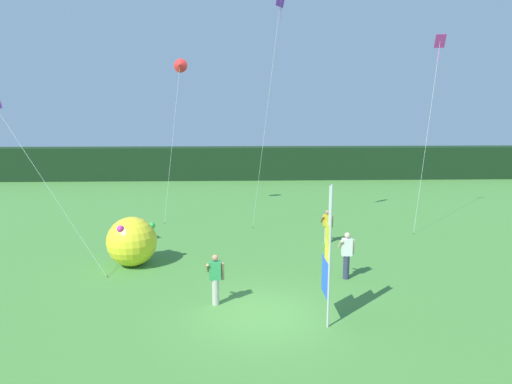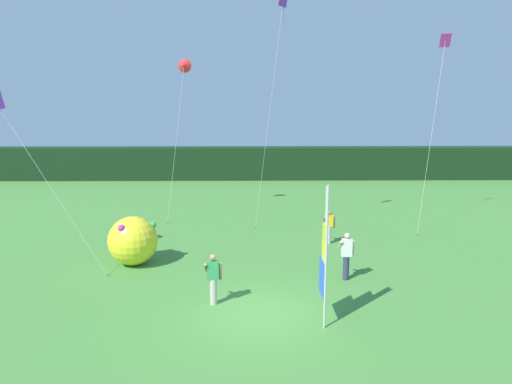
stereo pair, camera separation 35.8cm
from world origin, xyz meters
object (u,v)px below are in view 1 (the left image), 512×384
Objects in this scene: person_far_left at (347,254)px; kite_purple_diamond_1 at (279,12)px; kite_red_delta_0 at (180,66)px; kite_magenta_diamond_2 at (438,57)px; banner_flag at (327,257)px; person_near_banner at (215,278)px; person_mid_field at (327,226)px; inflatable_balloon at (132,241)px.

person_far_left is 11.96m from kite_purple_diamond_1.
kite_magenta_diamond_2 is (13.77, -2.26, 0.25)m from kite_red_delta_0.
kite_red_delta_0 is 6.89m from kite_purple_diamond_1.
person_far_left is at bearing -74.18° from kite_purple_diamond_1.
banner_flag reaches higher than person_near_banner.
banner_flag is at bearing -101.50° from person_mid_field.
kite_magenta_diamond_2 reaches higher than kite_red_delta_0.
kite_red_delta_0 is at bearing 84.37° from inflatable_balloon.
kite_red_delta_0 is 0.90× the size of kite_magenta_diamond_2.
kite_purple_diamond_1 is (2.68, 8.73, 9.75)m from person_near_banner.
kite_magenta_diamond_2 reaches higher than inflatable_balloon.
inflatable_balloon is at bearing -95.63° from kite_red_delta_0.
banner_flag is 7.93m from person_mid_field.
person_mid_field is 0.16× the size of kite_magenta_diamond_2.
banner_flag is 0.34× the size of kite_purple_diamond_1.
banner_flag is 15.77m from kite_magenta_diamond_2.
kite_purple_diamond_1 is at bearing -168.67° from kite_magenta_diamond_2.
person_mid_field is (4.77, 6.41, -0.04)m from person_near_banner.
inflatable_balloon is 17.93m from kite_magenta_diamond_2.
person_far_left is at bearing -56.22° from kite_red_delta_0.
banner_flag is 2.34× the size of person_far_left.
kite_purple_diamond_1 is 8.87m from kite_magenta_diamond_2.
person_far_left is at bearing 23.40° from person_near_banner.
kite_red_delta_0 is (-5.77, 13.98, 6.63)m from banner_flag.
kite_red_delta_0 is 13.96m from kite_magenta_diamond_2.
kite_magenta_diamond_2 is (6.61, 8.45, 7.89)m from person_far_left.
inflatable_balloon is at bearing -161.87° from person_mid_field.
inflatable_balloon is at bearing -140.75° from kite_purple_diamond_1.
kite_magenta_diamond_2 is at bearing 42.96° from person_near_banner.
inflatable_balloon is (-8.23, -2.69, 0.15)m from person_mid_field.
person_mid_field is 0.17× the size of kite_red_delta_0.
kite_purple_diamond_1 reaches higher than kite_red_delta_0.
kite_purple_diamond_1 is at bearing 132.00° from person_mid_field.
kite_red_delta_0 reaches higher than banner_flag.
kite_purple_diamond_1 reaches higher than person_far_left.
kite_magenta_diamond_2 is (11.20, 10.43, 7.95)m from person_near_banner.
inflatable_balloon is (-3.46, 3.71, 0.11)m from person_near_banner.
kite_purple_diamond_1 is (6.14, 5.01, 9.64)m from inflatable_balloon.
kite_red_delta_0 reaches higher than person_mid_field.
kite_magenta_diamond_2 reaches higher than person_near_banner.
kite_purple_diamond_1 reaches higher than person_mid_field.
kite_magenta_diamond_2 is (8.00, 11.73, 6.88)m from banner_flag.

